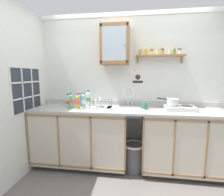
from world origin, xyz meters
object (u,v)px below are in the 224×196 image
(bottle_opaque_white_5, at_px, (88,99))
(mug, at_px, (144,106))
(sink, at_px, (126,109))
(warning_sign, at_px, (138,79))
(hot_plate_stove, at_px, (180,108))
(saucepan, at_px, (172,102))
(dish_rack, at_px, (101,106))
(bottle_water_blue_0, at_px, (84,101))
(bottle_soda_green_3, at_px, (71,101))
(wall_cabinet, at_px, (115,45))
(trash_bin, at_px, (134,157))
(bottle_detergent_teal_2, at_px, (80,100))
(bottle_juice_amber_4, at_px, (78,102))
(bottle_water_clear_1, at_px, (68,101))

(bottle_opaque_white_5, xyz_separation_m, mug, (0.90, -0.11, -0.07))
(sink, bearing_deg, warning_sign, 55.51)
(hot_plate_stove, bearing_deg, warning_sign, 154.73)
(saucepan, xyz_separation_m, dish_rack, (-1.09, 0.00, -0.09))
(sink, xyz_separation_m, hot_plate_stove, (0.80, -0.03, 0.04))
(bottle_water_blue_0, bearing_deg, saucepan, 1.68)
(dish_rack, relative_size, mug, 2.83)
(bottle_water_blue_0, height_order, bottle_soda_green_3, same)
(bottle_opaque_white_5, distance_m, warning_sign, 0.88)
(dish_rack, bearing_deg, wall_cabinet, 32.41)
(saucepan, bearing_deg, bottle_water_blue_0, -178.32)
(bottle_soda_green_3, bearing_deg, warning_sign, 20.19)
(wall_cabinet, relative_size, warning_sign, 2.74)
(wall_cabinet, xyz_separation_m, trash_bin, (0.33, -0.24, -1.72))
(dish_rack, xyz_separation_m, trash_bin, (0.54, -0.11, -0.77))
(bottle_water_blue_0, distance_m, trash_bin, 1.17)
(sink, bearing_deg, saucepan, -0.41)
(bottle_detergent_teal_2, bearing_deg, bottle_juice_amber_4, -80.94)
(saucepan, distance_m, mug, 0.42)
(sink, xyz_separation_m, bottle_detergent_teal_2, (-0.76, 0.07, 0.11))
(bottle_water_blue_0, height_order, warning_sign, warning_sign)
(saucepan, bearing_deg, bottle_soda_green_3, -175.88)
(bottle_water_clear_1, relative_size, trash_bin, 0.49)
(saucepan, height_order, dish_rack, same)
(bottle_soda_green_3, distance_m, mug, 1.14)
(dish_rack, bearing_deg, saucepan, -0.08)
(sink, bearing_deg, mug, -7.88)
(saucepan, distance_m, bottle_detergent_teal_2, 1.45)
(bottle_juice_amber_4, height_order, dish_rack, bottle_juice_amber_4)
(bottle_soda_green_3, bearing_deg, mug, 3.88)
(bottle_juice_amber_4, bearing_deg, dish_rack, 24.17)
(saucepan, distance_m, warning_sign, 0.66)
(bottle_water_blue_0, xyz_separation_m, bottle_water_clear_1, (-0.26, 0.02, -0.01))
(bottle_water_blue_0, distance_m, warning_sign, 0.96)
(bottle_water_blue_0, xyz_separation_m, dish_rack, (0.26, 0.04, -0.08))
(bottle_water_blue_0, distance_m, dish_rack, 0.28)
(sink, xyz_separation_m, bottle_juice_amber_4, (-0.72, -0.15, 0.12))
(warning_sign, bearing_deg, sink, -124.49)
(trash_bin, bearing_deg, sink, 141.36)
(saucepan, relative_size, bottle_opaque_white_5, 1.09)
(bottle_water_clear_1, distance_m, bottle_soda_green_3, 0.12)
(bottle_soda_green_3, bearing_deg, saucepan, 4.12)
(sink, xyz_separation_m, bottle_water_clear_1, (-0.92, -0.03, 0.11))
(bottle_detergent_teal_2, relative_size, mug, 1.85)
(warning_sign, bearing_deg, bottle_juice_amber_4, -155.57)
(wall_cabinet, bearing_deg, bottle_juice_amber_4, -152.40)
(sink, height_order, trash_bin, sink)
(bottle_water_blue_0, relative_size, bottle_detergent_teal_2, 1.10)
(saucepan, height_order, bottle_opaque_white_5, bottle_opaque_white_5)
(bottle_juice_amber_4, distance_m, trash_bin, 1.21)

